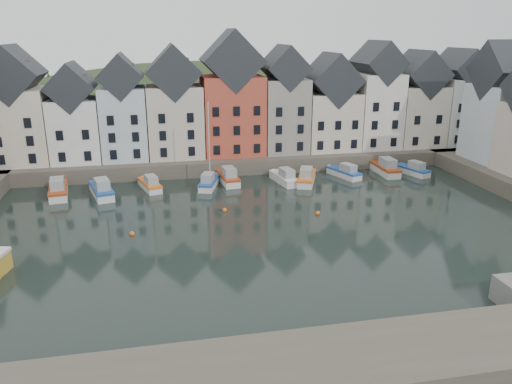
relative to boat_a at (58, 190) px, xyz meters
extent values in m
plane|color=black|center=(23.29, -17.56, -0.79)|extent=(260.00, 260.00, 0.00)
cube|color=#52483E|center=(23.29, 12.44, 0.21)|extent=(90.00, 16.00, 2.00)
ellipsoid|color=#23361B|center=(23.29, 38.44, -18.79)|extent=(153.60, 70.40, 64.00)
sphere|color=black|center=(9.35, 33.37, 7.91)|extent=(5.77, 5.77, 5.77)
sphere|color=black|center=(48.15, 43.19, 7.33)|extent=(5.27, 5.27, 5.27)
sphere|color=black|center=(55.10, 36.64, 7.09)|extent=(5.07, 5.07, 5.07)
sphere|color=black|center=(37.56, 37.63, 7.03)|extent=(5.01, 5.01, 5.01)
sphere|color=black|center=(-14.38, 39.05, 5.79)|extent=(3.94, 3.94, 3.94)
sphere|color=black|center=(51.61, 42.69, 7.26)|extent=(5.21, 5.21, 5.21)
sphere|color=black|center=(25.27, 41.09, 7.54)|extent=(5.45, 5.45, 5.45)
sphere|color=black|center=(61.09, 30.75, 6.42)|extent=(4.49, 4.49, 4.49)
cube|color=beige|center=(-5.88, 10.44, 6.25)|extent=(7.67, 8.00, 10.07)
cube|color=#212429|center=(-5.88, 10.44, 13.18)|extent=(7.67, 8.16, 7.67)
cube|color=white|center=(1.38, 10.44, 5.52)|extent=(6.56, 8.00, 8.61)
cube|color=#212429|center=(1.38, 10.44, 11.45)|extent=(6.56, 8.16, 6.56)
cube|color=silver|center=(7.92, 10.44, 6.22)|extent=(6.20, 8.00, 10.02)
cube|color=#212429|center=(7.92, 10.44, 12.76)|extent=(6.20, 8.16, 6.20)
cube|color=beige|center=(15.02, 10.44, 6.25)|extent=(7.70, 8.00, 10.08)
cube|color=#212429|center=(15.02, 10.44, 13.20)|extent=(7.70, 8.16, 7.70)
cube|color=#BA4935|center=(23.36, 10.44, 6.85)|extent=(8.69, 8.00, 11.28)
cube|color=#212429|center=(23.36, 10.44, 14.64)|extent=(8.69, 8.16, 8.69)
cube|color=gray|center=(31.06, 10.44, 6.60)|extent=(6.43, 8.00, 10.78)
cube|color=#212429|center=(31.06, 10.44, 13.58)|extent=(6.43, 8.16, 6.43)
cube|color=beige|center=(38.36, 10.44, 5.49)|extent=(7.88, 8.00, 8.56)
cube|color=#212429|center=(38.36, 10.44, 11.72)|extent=(7.88, 8.16, 7.88)
cube|color=white|center=(45.70, 10.44, 6.85)|extent=(6.50, 8.00, 11.27)
cube|color=#212429|center=(45.70, 10.44, 14.09)|extent=(6.50, 8.16, 6.50)
cube|color=beige|center=(52.72, 10.44, 5.87)|extent=(7.23, 8.00, 9.32)
cube|color=#212429|center=(52.72, 10.44, 12.32)|extent=(7.23, 8.16, 7.23)
cube|color=white|center=(59.57, 10.44, 6.37)|extent=(6.18, 8.00, 10.32)
cube|color=#212429|center=(59.57, 10.44, 13.06)|extent=(6.18, 8.16, 6.18)
cube|color=silver|center=(59.29, -1.30, 6.40)|extent=(7.47, 8.00, 10.38)
cube|color=#212429|center=(59.29, -1.30, 13.57)|extent=(7.62, 8.00, 8.00)
sphere|color=orange|center=(19.29, -9.56, -0.64)|extent=(0.50, 0.50, 0.50)
sphere|color=orange|center=(29.29, -12.56, -0.64)|extent=(0.50, 0.50, 0.50)
sphere|color=orange|center=(9.29, -14.56, -0.64)|extent=(0.50, 0.50, 0.50)
cube|color=silver|center=(-0.03, 0.22, -0.39)|extent=(2.95, 6.98, 1.24)
cube|color=#A13A17|center=(-0.03, 0.22, 0.28)|extent=(3.08, 7.13, 0.28)
cube|color=#93999B|center=(0.11, -0.79, 0.96)|extent=(1.94, 2.90, 1.35)
cube|color=silver|center=(5.18, -0.88, -0.40)|extent=(3.61, 6.92, 1.22)
cube|color=#214D9B|center=(5.18, -0.88, 0.26)|extent=(3.75, 7.07, 0.28)
cube|color=#93999B|center=(5.43, -1.84, 0.92)|extent=(2.17, 2.96, 1.33)
cube|color=silver|center=(11.01, 0.66, -0.46)|extent=(3.13, 5.84, 1.03)
cube|color=orange|center=(11.01, 0.66, 0.10)|extent=(3.25, 5.97, 0.23)
cube|color=#93999B|center=(11.24, -0.15, 0.66)|extent=(1.86, 2.51, 1.12)
cube|color=silver|center=(18.63, 0.08, -0.45)|extent=(3.43, 5.98, 1.05)
cube|color=#214D9B|center=(18.63, 0.08, 0.12)|extent=(3.56, 6.12, 0.24)
cube|color=#93999B|center=(18.36, -0.74, 0.69)|extent=(1.99, 2.60, 1.15)
cylinder|color=silver|center=(18.81, 0.62, 4.94)|extent=(0.13, 0.13, 10.51)
cube|color=silver|center=(21.27, 1.71, -0.42)|extent=(2.52, 6.56, 1.17)
cube|color=#A13A17|center=(21.27, 1.71, 0.23)|extent=(2.64, 6.70, 0.27)
cube|color=#93999B|center=(21.36, 0.76, 0.87)|extent=(1.73, 2.69, 1.28)
cube|color=silver|center=(28.66, 0.10, -0.44)|extent=(2.76, 6.18, 1.09)
cube|color=silver|center=(28.66, 0.10, 0.16)|extent=(2.88, 6.31, 0.25)
cube|color=#93999B|center=(28.81, -0.78, 0.75)|extent=(1.77, 2.59, 1.19)
cube|color=silver|center=(31.62, -0.54, -0.41)|extent=(4.18, 6.68, 1.18)
cube|color=orange|center=(31.62, -0.54, 0.23)|extent=(4.33, 6.84, 0.27)
cube|color=#93999B|center=(31.26, -1.44, 0.87)|extent=(2.35, 2.94, 1.29)
cube|color=silver|center=(37.56, 1.16, -0.46)|extent=(3.48, 5.84, 1.03)
cube|color=#214D9B|center=(37.56, 1.16, 0.10)|extent=(3.60, 5.97, 0.23)
cube|color=#93999B|center=(37.84, 0.37, 0.66)|extent=(1.99, 2.55, 1.12)
cube|color=silver|center=(43.87, 1.80, -0.39)|extent=(2.12, 6.80, 1.24)
cube|color=#A13A17|center=(43.87, 1.80, 0.28)|extent=(2.24, 6.94, 0.28)
cube|color=#93999B|center=(43.86, 0.78, 0.96)|extent=(1.62, 2.73, 1.36)
cube|color=silver|center=(47.53, 0.64, -0.47)|extent=(3.35, 5.78, 1.02)
cube|color=#214D9B|center=(47.53, 0.64, 0.09)|extent=(3.47, 5.91, 0.23)
cube|color=#93999B|center=(47.80, -0.15, 0.64)|extent=(1.93, 2.51, 1.11)
camera|label=1|loc=(12.31, -62.02, 18.55)|focal=35.00mm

